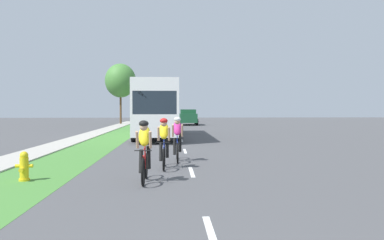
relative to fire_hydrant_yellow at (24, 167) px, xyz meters
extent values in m
plane|color=#4C4C4F|center=(4.39, 11.16, -0.37)|extent=(120.00, 120.00, 0.00)
cube|color=#478438|center=(0.00, 11.16, -0.37)|extent=(2.33, 70.00, 0.01)
cube|color=#B2ADA3|center=(-1.94, 11.16, -0.37)|extent=(1.54, 70.00, 0.10)
cube|color=white|center=(4.39, -4.44, -0.37)|extent=(0.12, 1.80, 0.01)
cube|color=white|center=(4.39, 1.16, -0.37)|extent=(0.12, 1.80, 0.01)
cube|color=white|center=(4.39, 6.76, -0.37)|extent=(0.12, 1.80, 0.01)
cube|color=white|center=(4.39, 12.36, -0.37)|extent=(0.12, 1.80, 0.01)
cube|color=white|center=(4.39, 17.96, -0.37)|extent=(0.12, 1.80, 0.01)
cube|color=white|center=(4.39, 23.56, -0.37)|extent=(0.12, 1.80, 0.01)
cube|color=white|center=(4.39, 29.16, -0.37)|extent=(0.12, 1.80, 0.01)
cube|color=white|center=(4.39, 34.76, -0.37)|extent=(0.12, 1.80, 0.01)
cube|color=white|center=(4.39, 40.36, -0.37)|extent=(0.12, 1.80, 0.01)
cylinder|color=yellow|center=(0.00, 0.01, -0.34)|extent=(0.28, 0.27, 0.06)
cylinder|color=yellow|center=(0.00, 0.01, -0.04)|extent=(0.22, 0.22, 0.55)
sphere|color=yellow|center=(0.00, 0.01, 0.29)|extent=(0.21, 0.21, 0.21)
cylinder|color=yellow|center=(-0.16, 0.01, 0.02)|extent=(0.12, 0.09, 0.09)
cylinder|color=yellow|center=(0.16, 0.01, 0.02)|extent=(0.12, 0.09, 0.09)
cylinder|color=yellow|center=(0.00, -0.16, -0.06)|extent=(0.11, 0.14, 0.11)
torus|color=black|center=(3.12, 0.18, -0.03)|extent=(0.06, 0.68, 0.68)
torus|color=black|center=(3.12, -0.86, -0.03)|extent=(0.06, 0.68, 0.68)
cylinder|color=red|center=(3.12, -0.44, 0.15)|extent=(0.04, 0.59, 0.43)
cylinder|color=red|center=(3.12, -0.16, 0.25)|extent=(0.04, 0.04, 0.55)
cylinder|color=red|center=(3.12, -0.39, 0.48)|extent=(0.03, 0.55, 0.03)
cylinder|color=black|center=(3.12, -0.84, 0.49)|extent=(0.42, 0.02, 0.02)
ellipsoid|color=yellow|center=(3.12, -0.32, 0.81)|extent=(0.30, 0.54, 0.63)
sphere|color=tan|center=(3.12, -0.60, 1.05)|extent=(0.20, 0.20, 0.20)
ellipsoid|color=black|center=(3.12, -0.60, 1.13)|extent=(0.24, 0.28, 0.16)
cylinder|color=tan|center=(2.96, -0.60, 0.73)|extent=(0.07, 0.26, 0.45)
cylinder|color=tan|center=(3.28, -0.60, 0.73)|extent=(0.07, 0.26, 0.45)
cylinder|color=black|center=(3.02, -0.24, 0.15)|extent=(0.10, 0.30, 0.60)
cylinder|color=black|center=(3.22, -0.29, 0.25)|extent=(0.10, 0.25, 0.61)
torus|color=black|center=(3.56, 2.42, -0.03)|extent=(0.06, 0.68, 0.68)
torus|color=black|center=(3.56, 1.38, -0.03)|extent=(0.06, 0.68, 0.68)
cylinder|color=#23389E|center=(3.56, 1.80, 0.15)|extent=(0.04, 0.59, 0.43)
cylinder|color=#23389E|center=(3.56, 2.08, 0.25)|extent=(0.04, 0.04, 0.55)
cylinder|color=#23389E|center=(3.56, 1.85, 0.48)|extent=(0.03, 0.55, 0.03)
cylinder|color=black|center=(3.56, 1.40, 0.49)|extent=(0.42, 0.02, 0.02)
ellipsoid|color=yellow|center=(3.56, 1.92, 0.81)|extent=(0.30, 0.54, 0.63)
sphere|color=tan|center=(3.56, 1.64, 1.05)|extent=(0.20, 0.20, 0.20)
ellipsoid|color=red|center=(3.56, 1.64, 1.13)|extent=(0.24, 0.28, 0.16)
cylinder|color=tan|center=(3.40, 1.64, 0.73)|extent=(0.07, 0.26, 0.45)
cylinder|color=tan|center=(3.72, 1.64, 0.73)|extent=(0.07, 0.26, 0.45)
cylinder|color=black|center=(3.46, 2.00, 0.15)|extent=(0.10, 0.30, 0.60)
cylinder|color=black|center=(3.66, 1.95, 0.25)|extent=(0.10, 0.25, 0.61)
torus|color=black|center=(4.00, 4.06, -0.03)|extent=(0.06, 0.68, 0.68)
torus|color=black|center=(4.00, 3.02, -0.03)|extent=(0.06, 0.68, 0.68)
cylinder|color=#23389E|center=(4.00, 3.44, 0.15)|extent=(0.04, 0.59, 0.43)
cylinder|color=#23389E|center=(4.00, 3.72, 0.25)|extent=(0.04, 0.04, 0.55)
cylinder|color=#23389E|center=(4.00, 3.49, 0.48)|extent=(0.03, 0.55, 0.03)
cylinder|color=black|center=(4.00, 3.04, 0.49)|extent=(0.42, 0.02, 0.02)
ellipsoid|color=#CC2D8C|center=(4.00, 3.56, 0.81)|extent=(0.30, 0.54, 0.63)
sphere|color=tan|center=(4.00, 3.28, 1.05)|extent=(0.20, 0.20, 0.20)
ellipsoid|color=white|center=(4.00, 3.28, 1.13)|extent=(0.24, 0.28, 0.16)
cylinder|color=tan|center=(3.84, 3.28, 0.73)|extent=(0.07, 0.26, 0.45)
cylinder|color=tan|center=(4.16, 3.28, 0.73)|extent=(0.07, 0.26, 0.45)
cylinder|color=black|center=(3.90, 3.64, 0.15)|extent=(0.10, 0.30, 0.60)
cylinder|color=black|center=(4.10, 3.59, 0.25)|extent=(0.10, 0.25, 0.61)
cube|color=silver|center=(2.94, 15.40, 1.56)|extent=(2.50, 11.60, 3.10)
cube|color=#1E2833|center=(2.94, 15.40, 1.96)|extent=(2.52, 10.67, 0.64)
cube|color=#1E2833|center=(2.94, 9.63, 1.81)|extent=(2.25, 0.06, 1.20)
cylinder|color=black|center=(1.69, 11.63, 0.11)|extent=(0.28, 0.96, 0.96)
cylinder|color=black|center=(4.19, 11.63, 0.11)|extent=(0.28, 0.96, 0.96)
cylinder|color=black|center=(1.69, 18.59, 0.11)|extent=(0.28, 0.96, 0.96)
cylinder|color=black|center=(4.19, 18.59, 0.11)|extent=(0.28, 0.96, 0.96)
cube|color=#194C2D|center=(5.68, 34.10, 0.44)|extent=(1.90, 4.70, 1.00)
cube|color=#194C2D|center=(5.68, 34.30, 1.16)|extent=(1.71, 2.91, 0.52)
cube|color=#1E2833|center=(5.68, 33.04, 1.04)|extent=(1.56, 0.08, 0.44)
cylinder|color=black|center=(4.73, 32.69, -0.01)|extent=(0.25, 0.72, 0.72)
cylinder|color=black|center=(6.63, 32.69, -0.01)|extent=(0.25, 0.72, 0.72)
cylinder|color=black|center=(4.73, 35.51, -0.01)|extent=(0.25, 0.72, 0.72)
cylinder|color=black|center=(6.63, 35.51, -0.01)|extent=(0.25, 0.72, 0.72)
cube|color=#A5A8AD|center=(6.03, 45.46, 0.27)|extent=(1.76, 4.30, 0.76)
cube|color=#A5A8AD|center=(6.03, 45.61, 0.89)|extent=(1.55, 2.24, 0.52)
cube|color=#1E2833|center=(6.03, 44.65, 0.87)|extent=(1.44, 0.08, 0.44)
cylinder|color=black|center=(5.15, 44.13, -0.05)|extent=(0.22, 0.64, 0.64)
cylinder|color=black|center=(6.91, 44.13, -0.05)|extent=(0.22, 0.64, 0.64)
cylinder|color=black|center=(5.15, 46.80, -0.05)|extent=(0.22, 0.64, 0.64)
cylinder|color=black|center=(6.91, 46.80, -0.05)|extent=(0.22, 0.64, 0.64)
cylinder|color=brown|center=(-2.36, 36.98, 1.52)|extent=(0.24, 0.24, 3.78)
ellipsoid|color=#478438|center=(-2.36, 36.98, 4.89)|extent=(3.71, 3.71, 4.08)
camera|label=1|loc=(3.80, -10.12, 1.49)|focal=36.15mm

